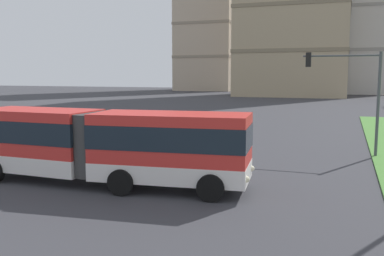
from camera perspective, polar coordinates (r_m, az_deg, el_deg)
articulated_bus at (r=17.83m, az=-11.38°, el=-2.15°), size 11.95×3.25×3.00m
traffic_light_far_right at (r=25.09m, az=20.43°, el=5.49°), size 4.09×0.28×5.69m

